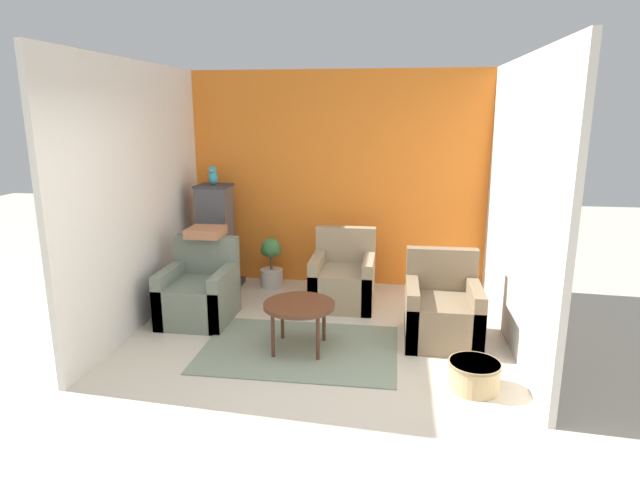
{
  "coord_description": "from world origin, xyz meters",
  "views": [
    {
      "loc": [
        0.76,
        -3.7,
        2.28
      ],
      "look_at": [
        0.0,
        1.62,
        0.98
      ],
      "focal_mm": 30.0,
      "sensor_mm": 36.0,
      "label": 1
    }
  ],
  "objects_px": {
    "potted_plant": "(271,262)",
    "wicker_basket": "(474,374)",
    "armchair_right": "(442,312)",
    "coffee_table": "(299,308)",
    "armchair_left": "(199,294)",
    "armchair_middle": "(343,280)",
    "birdcage": "(216,240)",
    "parrot": "(213,176)"
  },
  "relations": [
    {
      "from": "armchair_right",
      "to": "coffee_table",
      "type": "bearing_deg",
      "value": -162.33
    },
    {
      "from": "birdcage",
      "to": "parrot",
      "type": "distance_m",
      "value": 0.83
    },
    {
      "from": "potted_plant",
      "to": "armchair_middle",
      "type": "bearing_deg",
      "value": -26.5
    },
    {
      "from": "birdcage",
      "to": "wicker_basket",
      "type": "bearing_deg",
      "value": -37.13
    },
    {
      "from": "armchair_left",
      "to": "armchair_right",
      "type": "xyz_separation_m",
      "value": [
        2.63,
        -0.18,
        0.0
      ]
    },
    {
      "from": "armchair_left",
      "to": "parrot",
      "type": "height_order",
      "value": "parrot"
    },
    {
      "from": "birdcage",
      "to": "armchair_middle",
      "type": "bearing_deg",
      "value": -12.24
    },
    {
      "from": "armchair_right",
      "to": "wicker_basket",
      "type": "distance_m",
      "value": 1.03
    },
    {
      "from": "armchair_right",
      "to": "armchair_middle",
      "type": "distance_m",
      "value": 1.42
    },
    {
      "from": "armchair_middle",
      "to": "wicker_basket",
      "type": "xyz_separation_m",
      "value": [
        1.29,
        -1.9,
        -0.16
      ]
    },
    {
      "from": "parrot",
      "to": "armchair_left",
      "type": "bearing_deg",
      "value": -81.55
    },
    {
      "from": "armchair_middle",
      "to": "potted_plant",
      "type": "xyz_separation_m",
      "value": [
        -1.0,
        0.5,
        0.04
      ]
    },
    {
      "from": "armchair_middle",
      "to": "parrot",
      "type": "distance_m",
      "value": 2.1
    },
    {
      "from": "armchair_left",
      "to": "armchair_middle",
      "type": "height_order",
      "value": "same"
    },
    {
      "from": "armchair_middle",
      "to": "coffee_table",
      "type": "bearing_deg",
      "value": -102.32
    },
    {
      "from": "coffee_table",
      "to": "armchair_left",
      "type": "distance_m",
      "value": 1.4
    },
    {
      "from": "birdcage",
      "to": "parrot",
      "type": "bearing_deg",
      "value": 90.0
    },
    {
      "from": "armchair_right",
      "to": "parrot",
      "type": "relative_size",
      "value": 3.68
    },
    {
      "from": "parrot",
      "to": "wicker_basket",
      "type": "bearing_deg",
      "value": -37.15
    },
    {
      "from": "armchair_left",
      "to": "wicker_basket",
      "type": "distance_m",
      "value": 3.07
    },
    {
      "from": "armchair_left",
      "to": "armchair_middle",
      "type": "bearing_deg",
      "value": 25.18
    },
    {
      "from": "armchair_middle",
      "to": "wicker_basket",
      "type": "relative_size",
      "value": 2.04
    },
    {
      "from": "potted_plant",
      "to": "armchair_right",
      "type": "bearing_deg",
      "value": -33.72
    },
    {
      "from": "coffee_table",
      "to": "armchair_middle",
      "type": "height_order",
      "value": "armchair_middle"
    },
    {
      "from": "potted_plant",
      "to": "wicker_basket",
      "type": "bearing_deg",
      "value": -46.24
    },
    {
      "from": "coffee_table",
      "to": "armchair_left",
      "type": "relative_size",
      "value": 0.78
    },
    {
      "from": "armchair_left",
      "to": "armchair_right",
      "type": "height_order",
      "value": "same"
    },
    {
      "from": "armchair_right",
      "to": "wicker_basket",
      "type": "relative_size",
      "value": 2.04
    },
    {
      "from": "birdcage",
      "to": "wicker_basket",
      "type": "height_order",
      "value": "birdcage"
    },
    {
      "from": "armchair_left",
      "to": "parrot",
      "type": "distance_m",
      "value": 1.62
    },
    {
      "from": "potted_plant",
      "to": "wicker_basket",
      "type": "relative_size",
      "value": 1.52
    },
    {
      "from": "parrot",
      "to": "wicker_basket",
      "type": "relative_size",
      "value": 0.55
    },
    {
      "from": "potted_plant",
      "to": "birdcage",
      "type": "bearing_deg",
      "value": -169.33
    },
    {
      "from": "armchair_middle",
      "to": "potted_plant",
      "type": "relative_size",
      "value": 1.34
    },
    {
      "from": "birdcage",
      "to": "parrot",
      "type": "relative_size",
      "value": 5.68
    },
    {
      "from": "armchair_left",
      "to": "birdcage",
      "type": "relative_size",
      "value": 0.65
    },
    {
      "from": "armchair_right",
      "to": "wicker_basket",
      "type": "height_order",
      "value": "armchair_right"
    },
    {
      "from": "armchair_left",
      "to": "wicker_basket",
      "type": "bearing_deg",
      "value": -22.53
    },
    {
      "from": "potted_plant",
      "to": "wicker_basket",
      "type": "distance_m",
      "value": 3.32
    },
    {
      "from": "parrot",
      "to": "potted_plant",
      "type": "relative_size",
      "value": 0.36
    },
    {
      "from": "coffee_table",
      "to": "wicker_basket",
      "type": "distance_m",
      "value": 1.71
    },
    {
      "from": "armchair_middle",
      "to": "potted_plant",
      "type": "distance_m",
      "value": 1.12
    }
  ]
}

